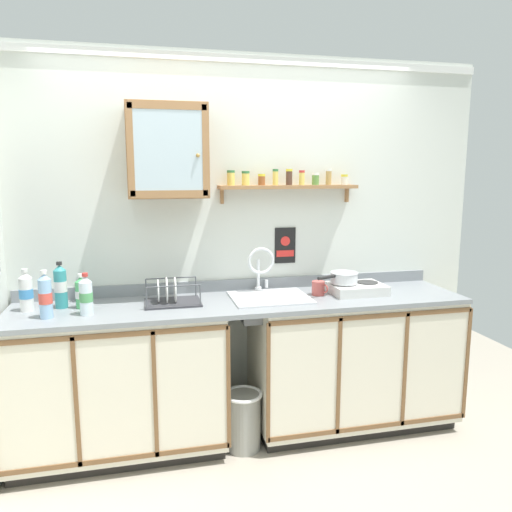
{
  "coord_description": "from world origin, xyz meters",
  "views": [
    {
      "loc": [
        -0.64,
        -2.6,
        1.77
      ],
      "look_at": [
        0.1,
        0.57,
        1.22
      ],
      "focal_mm": 34.77,
      "sensor_mm": 36.0,
      "label": 1
    }
  ],
  "objects_px": {
    "bottle_water_clear_4": "(86,296)",
    "trash_bin": "(243,419)",
    "warning_sign": "(285,246)",
    "bottle_water_blue_1": "(45,296)",
    "bottle_detergent_teal_2": "(61,286)",
    "hot_plate_stove": "(357,288)",
    "saucepan": "(344,277)",
    "mug": "(319,288)",
    "sink": "(269,300)",
    "bottle_soda_green_0": "(81,293)",
    "dish_rack": "(171,298)",
    "wall_cabinet": "(167,151)",
    "bottle_opaque_white_3": "(26,292)"
  },
  "relations": [
    {
      "from": "sink",
      "to": "bottle_water_blue_1",
      "type": "bearing_deg",
      "value": -173.26
    },
    {
      "from": "trash_bin",
      "to": "bottle_soda_green_0",
      "type": "bearing_deg",
      "value": 168.38
    },
    {
      "from": "hot_plate_stove",
      "to": "bottle_water_blue_1",
      "type": "relative_size",
      "value": 1.31
    },
    {
      "from": "saucepan",
      "to": "mug",
      "type": "height_order",
      "value": "saucepan"
    },
    {
      "from": "bottle_water_blue_1",
      "to": "mug",
      "type": "distance_m",
      "value": 1.7
    },
    {
      "from": "trash_bin",
      "to": "wall_cabinet",
      "type": "bearing_deg",
      "value": 144.46
    },
    {
      "from": "dish_rack",
      "to": "wall_cabinet",
      "type": "xyz_separation_m",
      "value": [
        0.01,
        0.12,
        0.91
      ]
    },
    {
      "from": "trash_bin",
      "to": "saucepan",
      "type": "bearing_deg",
      "value": 13.4
    },
    {
      "from": "sink",
      "to": "bottle_water_clear_4",
      "type": "distance_m",
      "value": 1.15
    },
    {
      "from": "bottle_detergent_teal_2",
      "to": "bottle_water_clear_4",
      "type": "distance_m",
      "value": 0.26
    },
    {
      "from": "hot_plate_stove",
      "to": "warning_sign",
      "type": "relative_size",
      "value": 1.43
    },
    {
      "from": "bottle_opaque_white_3",
      "to": "warning_sign",
      "type": "height_order",
      "value": "warning_sign"
    },
    {
      "from": "wall_cabinet",
      "to": "bottle_water_clear_4",
      "type": "bearing_deg",
      "value": -153.07
    },
    {
      "from": "bottle_opaque_white_3",
      "to": "bottle_detergent_teal_2",
      "type": "bearing_deg",
      "value": 8.57
    },
    {
      "from": "sink",
      "to": "warning_sign",
      "type": "height_order",
      "value": "warning_sign"
    },
    {
      "from": "sink",
      "to": "wall_cabinet",
      "type": "height_order",
      "value": "wall_cabinet"
    },
    {
      "from": "bottle_detergent_teal_2",
      "to": "wall_cabinet",
      "type": "distance_m",
      "value": 1.06
    },
    {
      "from": "bottle_water_clear_4",
      "to": "trash_bin",
      "type": "distance_m",
      "value": 1.26
    },
    {
      "from": "bottle_water_blue_1",
      "to": "bottle_detergent_teal_2",
      "type": "bearing_deg",
      "value": 76.29
    },
    {
      "from": "bottle_water_blue_1",
      "to": "warning_sign",
      "type": "height_order",
      "value": "warning_sign"
    },
    {
      "from": "mug",
      "to": "trash_bin",
      "type": "relative_size",
      "value": 0.3
    },
    {
      "from": "saucepan",
      "to": "bottle_soda_green_0",
      "type": "height_order",
      "value": "bottle_soda_green_0"
    },
    {
      "from": "saucepan",
      "to": "wall_cabinet",
      "type": "height_order",
      "value": "wall_cabinet"
    },
    {
      "from": "bottle_water_blue_1",
      "to": "dish_rack",
      "type": "xyz_separation_m",
      "value": [
        0.71,
        0.15,
        -0.09
      ]
    },
    {
      "from": "wall_cabinet",
      "to": "bottle_soda_green_0",
      "type": "bearing_deg",
      "value": -169.84
    },
    {
      "from": "warning_sign",
      "to": "trash_bin",
      "type": "height_order",
      "value": "warning_sign"
    },
    {
      "from": "warning_sign",
      "to": "bottle_water_clear_4",
      "type": "bearing_deg",
      "value": -163.37
    },
    {
      "from": "hot_plate_stove",
      "to": "trash_bin",
      "type": "xyz_separation_m",
      "value": [
        -0.83,
        -0.16,
        -0.78
      ]
    },
    {
      "from": "bottle_water_blue_1",
      "to": "wall_cabinet",
      "type": "relative_size",
      "value": 0.48
    },
    {
      "from": "bottle_water_clear_4",
      "to": "dish_rack",
      "type": "bearing_deg",
      "value": 15.51
    },
    {
      "from": "bottle_detergent_teal_2",
      "to": "bottle_water_clear_4",
      "type": "height_order",
      "value": "bottle_detergent_teal_2"
    },
    {
      "from": "saucepan",
      "to": "warning_sign",
      "type": "bearing_deg",
      "value": 142.86
    },
    {
      "from": "warning_sign",
      "to": "saucepan",
      "type": "bearing_deg",
      "value": -37.14
    },
    {
      "from": "hot_plate_stove",
      "to": "bottle_soda_green_0",
      "type": "distance_m",
      "value": 1.8
    },
    {
      "from": "bottle_detergent_teal_2",
      "to": "sink",
      "type": "bearing_deg",
      "value": -2.3
    },
    {
      "from": "bottle_detergent_teal_2",
      "to": "trash_bin",
      "type": "height_order",
      "value": "bottle_detergent_teal_2"
    },
    {
      "from": "saucepan",
      "to": "dish_rack",
      "type": "bearing_deg",
      "value": 179.93
    },
    {
      "from": "saucepan",
      "to": "bottle_opaque_white_3",
      "type": "distance_m",
      "value": 2.02
    },
    {
      "from": "bottle_water_blue_1",
      "to": "dish_rack",
      "type": "bearing_deg",
      "value": 12.23
    },
    {
      "from": "bottle_soda_green_0",
      "to": "warning_sign",
      "type": "xyz_separation_m",
      "value": [
        1.36,
        0.24,
        0.21
      ]
    },
    {
      "from": "hot_plate_stove",
      "to": "bottle_water_blue_1",
      "type": "height_order",
      "value": "bottle_water_blue_1"
    },
    {
      "from": "saucepan",
      "to": "mug",
      "type": "distance_m",
      "value": 0.19
    },
    {
      "from": "bottle_opaque_white_3",
      "to": "wall_cabinet",
      "type": "relative_size",
      "value": 0.44
    },
    {
      "from": "saucepan",
      "to": "bottle_water_blue_1",
      "type": "distance_m",
      "value": 1.88
    },
    {
      "from": "bottle_soda_green_0",
      "to": "bottle_water_blue_1",
      "type": "xyz_separation_m",
      "value": [
        -0.17,
        -0.17,
        0.03
      ]
    },
    {
      "from": "dish_rack",
      "to": "mug",
      "type": "distance_m",
      "value": 0.99
    },
    {
      "from": "sink",
      "to": "mug",
      "type": "relative_size",
      "value": 4.36
    },
    {
      "from": "hot_plate_stove",
      "to": "mug",
      "type": "distance_m",
      "value": 0.27
    },
    {
      "from": "mug",
      "to": "bottle_water_clear_4",
      "type": "bearing_deg",
      "value": -174.98
    },
    {
      "from": "bottle_opaque_white_3",
      "to": "warning_sign",
      "type": "bearing_deg",
      "value": 7.75
    }
  ]
}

